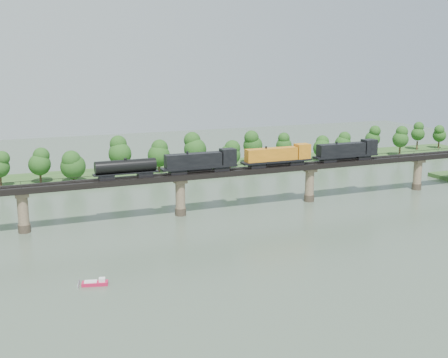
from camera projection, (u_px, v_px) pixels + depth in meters
name	position (u px, v px, depth m)	size (l,w,h in m)	color
ground	(222.00, 250.00, 124.71)	(400.00, 400.00, 0.00)	#3B4C3C
far_bank	(133.00, 174.00, 201.42)	(300.00, 24.00, 1.60)	#27481D
bridge	(180.00, 196.00, 150.69)	(236.00, 30.00, 11.50)	#473A2D
bridge_superstructure	(180.00, 173.00, 149.34)	(220.00, 4.90, 0.75)	black
far_treeline	(112.00, 155.00, 192.63)	(289.06, 17.54, 13.60)	#382619
freight_train	(252.00, 158.00, 156.67)	(85.62, 3.34, 5.89)	black
motorboat	(95.00, 283.00, 105.18)	(5.10, 2.88, 1.35)	#BB153C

